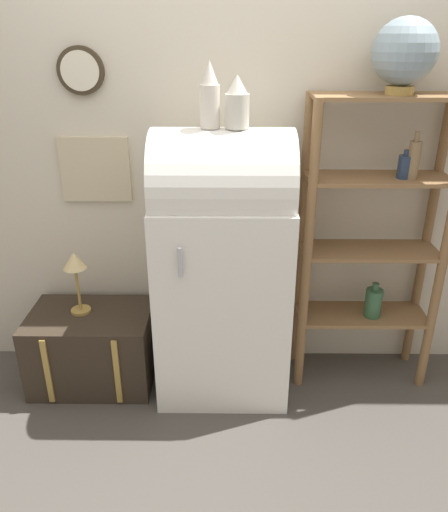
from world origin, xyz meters
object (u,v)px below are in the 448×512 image
object	(u,v)px
suitcase_trunk	(93,347)
desk_lamp	(75,268)
vase_left	(210,97)
vase_center	(237,104)
globe	(405,52)
refrigerator	(223,265)

from	to	relation	value
suitcase_trunk	desk_lamp	world-z (taller)	desk_lamp
vase_left	vase_center	bearing A→B (deg)	-3.08
globe	vase_center	world-z (taller)	globe
refrigerator	globe	world-z (taller)	globe
refrigerator	vase_center	size ratio (longest dim) A/B	6.16
desk_lamp	globe	bearing A→B (deg)	1.69
refrigerator	desk_lamp	xyz separation A→B (m)	(-0.80, 0.04, -0.04)
vase_left	refrigerator	bearing A→B (deg)	3.49
vase_left	globe	bearing A→B (deg)	5.85
refrigerator	vase_center	bearing A→B (deg)	-8.75
globe	desk_lamp	distance (m)	1.95
vase_center	suitcase_trunk	bearing A→B (deg)	178.36
refrigerator	vase_left	distance (m)	0.85
suitcase_trunk	desk_lamp	distance (m)	0.50
refrigerator	globe	xyz separation A→B (m)	(0.83, 0.09, 1.04)
suitcase_trunk	vase_center	bearing A→B (deg)	-1.64
globe	desk_lamp	xyz separation A→B (m)	(-1.63, -0.05, -1.08)
vase_left	suitcase_trunk	bearing A→B (deg)	178.63
suitcase_trunk	vase_left	distance (m)	1.55
refrigerator	suitcase_trunk	distance (m)	0.92
vase_left	vase_center	xyz separation A→B (m)	(0.12, -0.01, -0.03)
suitcase_trunk	desk_lamp	xyz separation A→B (m)	(-0.05, 0.03, 0.50)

